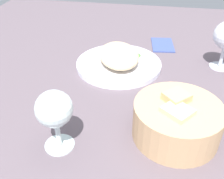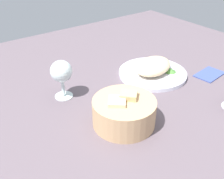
{
  "view_description": "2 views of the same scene",
  "coord_description": "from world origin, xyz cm",
  "px_view_note": "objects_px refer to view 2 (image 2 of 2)",
  "views": [
    {
      "loc": [
        56.36,
        4.46,
        37.31
      ],
      "look_at": [
        10.36,
        -3.88,
        5.24
      ],
      "focal_mm": 41.89,
      "sensor_mm": 36.0,
      "label": 1
    },
    {
      "loc": [
        53.25,
        54.3,
        45.97
      ],
      "look_at": [
        12.15,
        -1.3,
        3.63
      ],
      "focal_mm": 42.73,
      "sensor_mm": 36.0,
      "label": 2
    }
  ],
  "objects_px": {
    "folded_napkin": "(210,74)",
    "bread_basket": "(124,112)",
    "wine_glass_near": "(61,73)",
    "plate": "(152,73)"
  },
  "relations": [
    {
      "from": "plate",
      "to": "folded_napkin",
      "type": "bearing_deg",
      "value": 144.01
    },
    {
      "from": "bread_basket",
      "to": "folded_napkin",
      "type": "distance_m",
      "value": 0.43
    },
    {
      "from": "plate",
      "to": "wine_glass_near",
      "type": "distance_m",
      "value": 0.34
    },
    {
      "from": "folded_napkin",
      "to": "bread_basket",
      "type": "bearing_deg",
      "value": -2.56
    },
    {
      "from": "plate",
      "to": "wine_glass_near",
      "type": "bearing_deg",
      "value": -10.94
    },
    {
      "from": "plate",
      "to": "bread_basket",
      "type": "distance_m",
      "value": 0.3
    },
    {
      "from": "wine_glass_near",
      "to": "plate",
      "type": "bearing_deg",
      "value": 169.06
    },
    {
      "from": "plate",
      "to": "bread_basket",
      "type": "bearing_deg",
      "value": 30.94
    },
    {
      "from": "plate",
      "to": "bread_basket",
      "type": "height_order",
      "value": "bread_basket"
    },
    {
      "from": "wine_glass_near",
      "to": "folded_napkin",
      "type": "relative_size",
      "value": 1.12
    }
  ]
}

